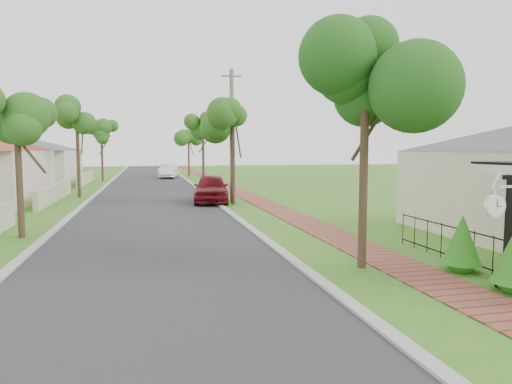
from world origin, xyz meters
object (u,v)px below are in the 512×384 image
object	(u,v)px
parked_car_red	(211,189)
utility_pole	(232,135)
parked_car_white	(168,171)
station_clock	(496,205)
near_tree	(366,77)

from	to	relation	value
parked_car_red	utility_pole	xyz separation A→B (m)	(1.21, -0.13, 3.07)
parked_car_white	parked_car_red	bearing A→B (deg)	-78.34
parked_car_red	station_clock	size ratio (longest dim) A/B	4.45
utility_pole	station_clock	bearing A→B (deg)	-83.54
utility_pole	near_tree	bearing A→B (deg)	-87.81
near_tree	utility_pole	world-z (taller)	utility_pole
parked_car_red	parked_car_white	bearing A→B (deg)	101.40
near_tree	parked_car_red	bearing A→B (deg)	96.60
parked_car_red	near_tree	distance (m)	16.19
parked_car_red	parked_car_white	world-z (taller)	parked_car_red
parked_car_white	utility_pole	distance (m)	24.33
parked_car_red	utility_pole	size ratio (longest dim) A/B	0.62
near_tree	station_clock	xyz separation A→B (m)	(1.48, -2.90, -2.94)
parked_car_red	near_tree	bearing A→B (deg)	-75.36
near_tree	utility_pole	distance (m)	15.48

